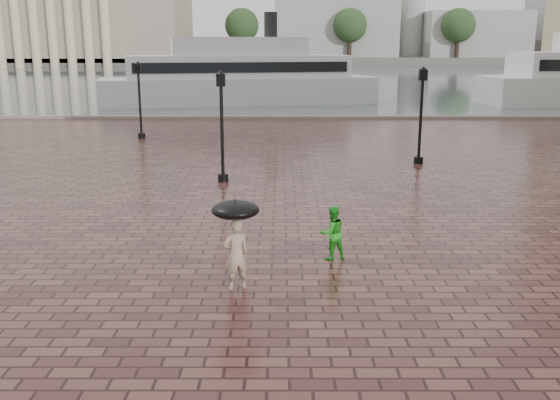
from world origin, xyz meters
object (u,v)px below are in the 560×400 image
at_px(adult_pedestrian, 236,254).
at_px(child_pedestrian, 332,233).
at_px(street_lamps, 252,111).
at_px(ferry_near, 239,77).

bearing_deg(adult_pedestrian, child_pedestrian, -161.14).
bearing_deg(street_lamps, adult_pedestrian, -88.74).
bearing_deg(ferry_near, child_pedestrian, -94.85).
distance_m(adult_pedestrian, child_pedestrian, 3.17).
relative_size(street_lamps, ferry_near, 0.59).
height_order(adult_pedestrian, child_pedestrian, adult_pedestrian).
bearing_deg(child_pedestrian, adult_pedestrian, 18.86).
bearing_deg(street_lamps, child_pedestrian, -79.52).
bearing_deg(ferry_near, adult_pedestrian, -98.17).
relative_size(child_pedestrian, ferry_near, 0.06).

